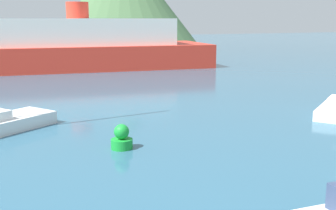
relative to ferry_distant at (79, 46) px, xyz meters
name	(u,v)px	position (x,y,z in m)	size (l,w,h in m)	color
ferry_distant	(79,46)	(0.00, 0.00, 0.00)	(27.25, 11.85, 6.57)	red
buoy_marker	(122,139)	(-4.50, -27.96, -1.80)	(0.84, 0.84, 0.96)	green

